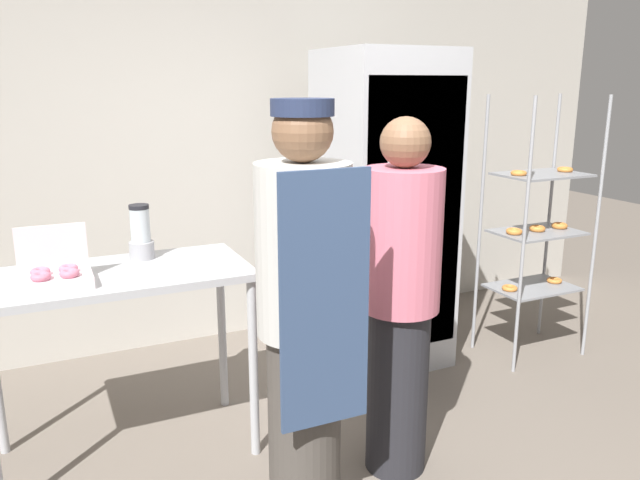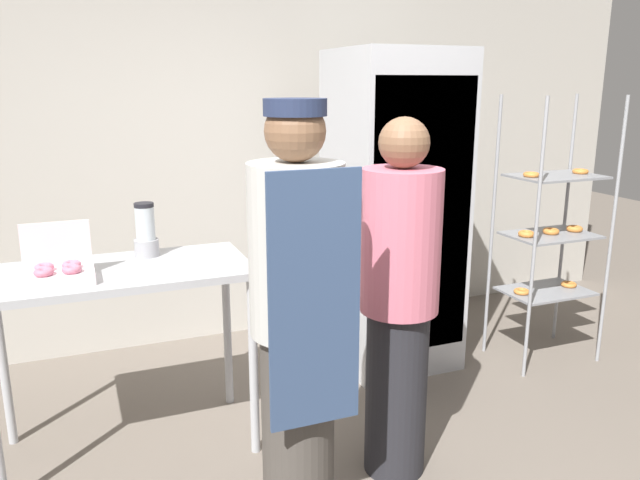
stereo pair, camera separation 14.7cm
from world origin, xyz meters
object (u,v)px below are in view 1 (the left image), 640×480
Objects in this scene: blender_pitcher at (141,235)px; person_baker at (304,317)px; refrigerator at (383,211)px; baking_rack at (537,231)px; person_customer at (400,299)px; donut_box at (55,276)px.

blender_pitcher is 0.16× the size of person_baker.
refrigerator is 1.02m from baking_rack.
refrigerator is at bearing 10.80° from blender_pitcher.
person_baker is (0.45, -0.98, -0.16)m from blender_pitcher.
person_baker is at bearing -65.45° from blender_pitcher.
person_customer reaches higher than blender_pitcher.
refrigerator is at bearing 49.12° from person_baker.
refrigerator is 6.68× the size of donut_box.
donut_box is at bearing -163.36° from refrigerator.
baking_rack is at bearing 23.82° from person_baker.
refrigerator is 1.68m from person_baker.
person_baker is (0.85, -0.69, -0.08)m from donut_box.
person_customer is (-1.50, -0.74, -0.00)m from baking_rack.
donut_box is (-1.95, -0.58, -0.01)m from refrigerator.
donut_box is at bearing 141.12° from person_baker.
baking_rack is 2.90m from donut_box.
donut_box is (-2.89, -0.21, 0.14)m from baking_rack.
baking_rack is 2.49m from blender_pitcher.
baking_rack is (0.94, -0.37, -0.15)m from refrigerator.
person_baker reaches higher than person_customer.
baking_rack is 1.04× the size of person_customer.
donut_box is 0.17× the size of person_baker.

